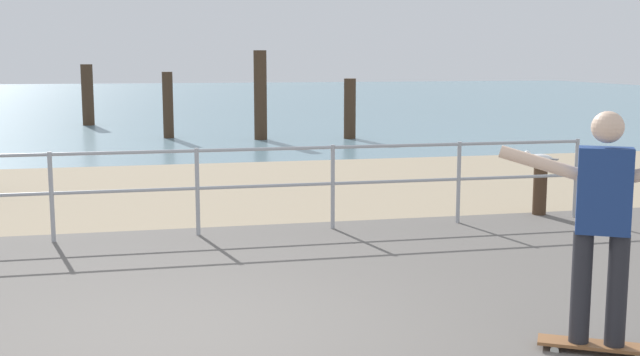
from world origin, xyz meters
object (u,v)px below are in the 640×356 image
Objects in this scene: skateboarder at (603,214)px; seagull at (540,159)px; skateboard at (596,345)px; bollard_short at (540,190)px.

skateboarder reaches higher than seagull.
bollard_short reaches higher than skateboard.
seagull is at bearing 134.97° from bollard_short.
skateboarder is at bearing -113.43° from bollard_short.
skateboard is at bearing -113.43° from bollard_short.
skateboard is 0.95m from skateboarder.
skateboarder reaches higher than skateboard.
skateboarder is 2.39× the size of bollard_short.
bollard_short is (2.03, 4.69, -0.67)m from skateboarder.
seagull reaches higher than bollard_short.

